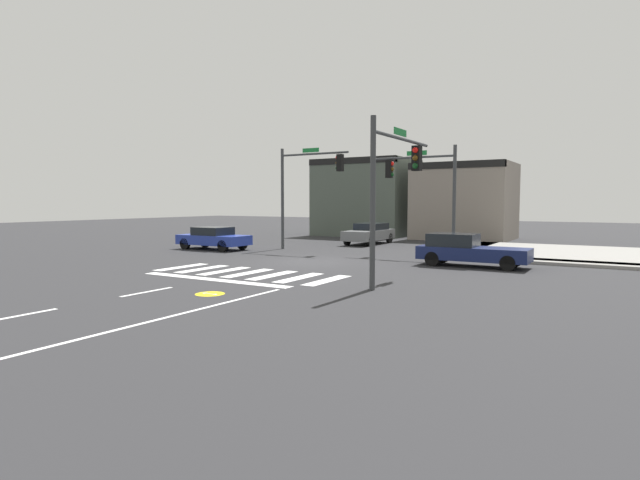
{
  "coord_description": "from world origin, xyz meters",
  "views": [
    {
      "loc": [
        12.95,
        -20.43,
        2.84
      ],
      "look_at": [
        0.85,
        -0.31,
        1.09
      ],
      "focal_mm": 28.84,
      "sensor_mm": 36.0,
      "label": 1
    }
  ],
  "objects_px": {
    "traffic_signal_northeast": "(424,182)",
    "car_navy": "(468,250)",
    "car_blue": "(213,238)",
    "traffic_signal_northwest": "(306,180)",
    "car_gray": "(369,233)",
    "traffic_signal_southeast": "(395,173)"
  },
  "relations": [
    {
      "from": "traffic_signal_northeast",
      "to": "car_navy",
      "type": "relative_size",
      "value": 1.22
    },
    {
      "from": "traffic_signal_northeast",
      "to": "car_blue",
      "type": "height_order",
      "value": "traffic_signal_northeast"
    },
    {
      "from": "traffic_signal_northwest",
      "to": "car_blue",
      "type": "bearing_deg",
      "value": -153.69
    },
    {
      "from": "traffic_signal_northeast",
      "to": "car_navy",
      "type": "height_order",
      "value": "traffic_signal_northeast"
    },
    {
      "from": "traffic_signal_northwest",
      "to": "car_blue",
      "type": "xyz_separation_m",
      "value": [
        -4.99,
        -2.47,
        -3.44
      ]
    },
    {
      "from": "car_gray",
      "to": "traffic_signal_northeast",
      "type": "bearing_deg",
      "value": 47.22
    },
    {
      "from": "traffic_signal_southeast",
      "to": "car_navy",
      "type": "bearing_deg",
      "value": -9.49
    },
    {
      "from": "car_blue",
      "to": "car_gray",
      "type": "bearing_deg",
      "value": 53.17
    },
    {
      "from": "traffic_signal_northeast",
      "to": "car_blue",
      "type": "bearing_deg",
      "value": 14.86
    },
    {
      "from": "car_gray",
      "to": "car_navy",
      "type": "bearing_deg",
      "value": 45.99
    },
    {
      "from": "traffic_signal_northeast",
      "to": "car_gray",
      "type": "distance_m",
      "value": 8.31
    },
    {
      "from": "traffic_signal_northwest",
      "to": "car_blue",
      "type": "distance_m",
      "value": 6.54
    },
    {
      "from": "traffic_signal_northeast",
      "to": "car_navy",
      "type": "xyz_separation_m",
      "value": [
        3.26,
        -3.38,
        -3.18
      ]
    },
    {
      "from": "car_gray",
      "to": "car_blue",
      "type": "bearing_deg",
      "value": -36.83
    },
    {
      "from": "traffic_signal_northeast",
      "to": "car_gray",
      "type": "xyz_separation_m",
      "value": [
        -5.64,
        5.22,
        -3.15
      ]
    },
    {
      "from": "traffic_signal_northwest",
      "to": "traffic_signal_southeast",
      "type": "bearing_deg",
      "value": -43.24
    },
    {
      "from": "car_gray",
      "to": "car_navy",
      "type": "distance_m",
      "value": 12.38
    },
    {
      "from": "traffic_signal_northwest",
      "to": "car_blue",
      "type": "relative_size",
      "value": 1.37
    },
    {
      "from": "car_navy",
      "to": "traffic_signal_northwest",
      "type": "bearing_deg",
      "value": 165.24
    },
    {
      "from": "car_navy",
      "to": "traffic_signal_southeast",
      "type": "bearing_deg",
      "value": -99.49
    },
    {
      "from": "traffic_signal_northeast",
      "to": "traffic_signal_southeast",
      "type": "height_order",
      "value": "traffic_signal_northeast"
    },
    {
      "from": "car_navy",
      "to": "traffic_signal_northeast",
      "type": "bearing_deg",
      "value": 133.99
    }
  ]
}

